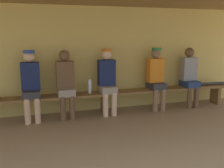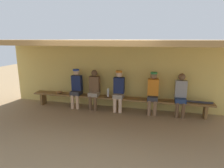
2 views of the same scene
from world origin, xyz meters
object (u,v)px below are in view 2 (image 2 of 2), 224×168
(player_in_red, at_px, (119,89))
(player_rightmost, at_px, (76,86))
(baseball_bat, at_px, (197,102))
(player_in_blue, at_px, (153,91))
(water_bottle_green, at_px, (108,93))
(baseball_glove_worn, at_px, (59,92))
(player_with_sunglasses, at_px, (94,88))
(player_in_white, at_px, (181,93))
(bench, at_px, (116,99))

(player_in_red, relative_size, player_rightmost, 1.00)
(baseball_bat, bearing_deg, player_in_blue, -177.61)
(water_bottle_green, bearing_deg, player_rightmost, -179.22)
(player_in_blue, height_order, water_bottle_green, player_in_blue)
(baseball_glove_worn, bearing_deg, player_rightmost, -45.42)
(player_with_sunglasses, relative_size, baseball_bat, 1.57)
(player_in_red, xyz_separation_m, baseball_bat, (2.43, -0.00, -0.25))
(player_in_white, height_order, player_in_blue, player_in_blue)
(water_bottle_green, bearing_deg, player_in_red, -2.43)
(player_in_red, bearing_deg, water_bottle_green, 177.57)
(bench, height_order, player_rightmost, player_rightmost)
(bench, relative_size, player_rightmost, 4.46)
(player_in_white, xyz_separation_m, player_with_sunglasses, (-2.78, 0.00, 0.00))
(player_in_red, bearing_deg, player_with_sunglasses, -179.97)
(bench, height_order, player_in_red, player_in_red)
(bench, distance_m, player_in_blue, 1.23)
(player_in_red, height_order, player_rightmost, same)
(bench, xyz_separation_m, player_in_white, (2.01, 0.00, 0.34))
(bench, bearing_deg, baseball_bat, -0.00)
(player_rightmost, distance_m, baseball_glove_worn, 0.69)
(baseball_bat, bearing_deg, player_in_white, -177.81)
(player_in_white, xyz_separation_m, player_in_blue, (-0.83, 0.00, 0.02))
(water_bottle_green, distance_m, baseball_glove_worn, 1.78)
(player_rightmost, xyz_separation_m, baseball_glove_worn, (-0.65, -0.04, -0.24))
(player_in_red, bearing_deg, baseball_bat, -0.08)
(bench, height_order, player_with_sunglasses, player_with_sunglasses)
(player_in_white, height_order, player_rightmost, player_rightmost)
(bench, height_order, player_in_blue, player_in_blue)
(player_in_blue, relative_size, water_bottle_green, 4.84)
(player_with_sunglasses, distance_m, player_in_blue, 1.95)
(player_in_blue, bearing_deg, bench, -179.83)
(player_with_sunglasses, relative_size, water_bottle_green, 4.80)
(player_with_sunglasses, xyz_separation_m, baseball_bat, (3.28, -0.00, -0.24))
(water_bottle_green, bearing_deg, player_in_blue, -0.60)
(player_in_blue, xyz_separation_m, water_bottle_green, (-1.47, 0.02, -0.15))
(player_with_sunglasses, distance_m, player_rightmost, 0.65)
(player_in_white, height_order, water_bottle_green, player_in_white)
(player_with_sunglasses, distance_m, baseball_bat, 3.29)
(player_rightmost, distance_m, baseball_bat, 3.93)
(player_in_white, bearing_deg, player_rightmost, 179.99)
(player_in_red, distance_m, player_in_blue, 1.10)
(bench, xyz_separation_m, player_in_blue, (1.17, 0.00, 0.36))
(player_with_sunglasses, relative_size, player_rightmost, 0.99)
(player_rightmost, bearing_deg, player_in_blue, 0.00)
(player_with_sunglasses, distance_m, water_bottle_green, 0.50)
(baseball_bat, bearing_deg, player_in_red, -177.54)
(player_rightmost, bearing_deg, baseball_bat, -0.05)
(water_bottle_green, relative_size, baseball_bat, 0.33)
(player_in_red, bearing_deg, baseball_glove_worn, -178.96)
(baseball_glove_worn, bearing_deg, water_bottle_green, -47.10)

